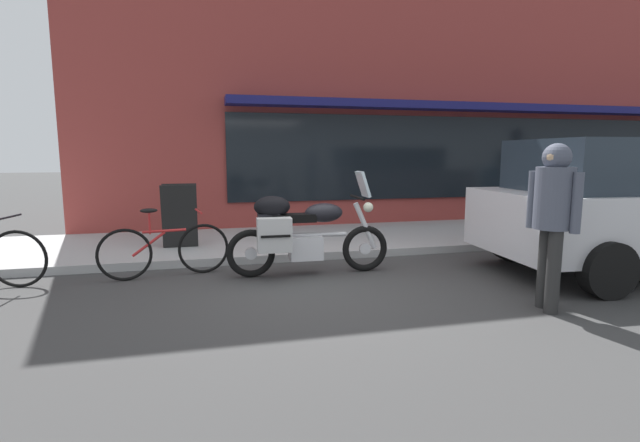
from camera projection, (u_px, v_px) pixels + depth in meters
ground_plane at (325, 285)px, 5.84m from camera, size 80.00×80.00×0.00m
storefront_building at (531, 58)px, 10.85m from camera, size 20.17×0.90×7.89m
touring_motorcycle at (300, 231)px, 6.23m from camera, size 2.23×0.63×1.40m
parked_bicycle at (165, 249)px, 6.18m from camera, size 1.67×0.48×0.93m
pedestrian_walking at (553, 207)px, 4.76m from camera, size 0.49×0.53×1.74m
sandwich_board_sign at (180, 216)px, 7.55m from camera, size 0.55×0.43×1.02m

